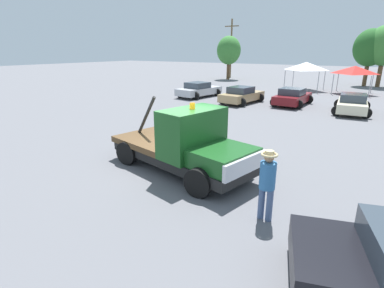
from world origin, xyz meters
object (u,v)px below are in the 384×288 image
(person_near_truck, at_px, (267,180))
(parked_car_cream, at_px, (352,104))
(parked_car_maroon, at_px, (292,97))
(tree_center, at_px, (370,48))
(canopy_tent_red, at_px, (355,70))
(parked_car_tan, at_px, (242,95))
(tree_left, at_px, (229,50))
(canopy_tent_white, at_px, (306,66))
(tow_truck, at_px, (187,146))
(parked_car_silver, at_px, (199,90))
(utility_pole, at_px, (231,47))

(person_near_truck, bearing_deg, parked_car_cream, 4.07)
(parked_car_maroon, distance_m, tree_center, 18.34)
(tree_center, bearing_deg, canopy_tent_red, -93.52)
(person_near_truck, xyz_separation_m, parked_car_tan, (-7.64, 15.71, -0.45))
(tree_left, distance_m, tree_center, 17.29)
(canopy_tent_white, bearing_deg, parked_car_tan, -101.64)
(parked_car_cream, distance_m, canopy_tent_white, 12.20)
(tow_truck, bearing_deg, parked_car_tan, 118.82)
(person_near_truck, height_order, parked_car_silver, person_near_truck)
(parked_car_silver, bearing_deg, canopy_tent_white, -25.07)
(person_near_truck, height_order, parked_car_tan, person_near_truck)
(canopy_tent_red, xyz_separation_m, tree_center, (0.49, 8.04, 2.04))
(parked_car_cream, height_order, tree_left, tree_left)
(parked_car_cream, relative_size, canopy_tent_white, 1.33)
(canopy_tent_white, bearing_deg, canopy_tent_red, -3.16)
(tow_truck, distance_m, parked_car_tan, 14.85)
(parked_car_tan, relative_size, tree_left, 0.75)
(person_near_truck, bearing_deg, parked_car_silver, 41.47)
(parked_car_cream, xyz_separation_m, tree_center, (-0.58, 18.45, 3.67))
(parked_car_tan, xyz_separation_m, tree_center, (7.34, 18.84, 3.67))
(utility_pole, bearing_deg, person_near_truck, -62.73)
(tow_truck, relative_size, tree_center, 0.93)
(parked_car_maroon, bearing_deg, parked_car_silver, 93.98)
(tree_left, xyz_separation_m, tree_center, (17.23, 1.37, 0.32))
(canopy_tent_white, height_order, tree_left, tree_left)
(tree_center, bearing_deg, parked_car_tan, -111.28)
(parked_car_silver, height_order, parked_car_tan, same)
(parked_car_cream, height_order, canopy_tent_red, canopy_tent_red)
(canopy_tent_white, bearing_deg, tree_center, 56.99)
(person_near_truck, distance_m, canopy_tent_red, 26.55)
(person_near_truck, height_order, parked_car_cream, person_near_truck)
(parked_car_maroon, bearing_deg, utility_pole, 39.38)
(person_near_truck, xyz_separation_m, canopy_tent_red, (-0.79, 26.51, 1.19))
(parked_car_tan, relative_size, canopy_tent_white, 1.32)
(utility_pole, bearing_deg, tow_truck, -66.26)
(tow_truck, xyz_separation_m, parked_car_cream, (3.66, 14.62, -0.32))
(canopy_tent_white, xyz_separation_m, tree_center, (5.06, 7.79, 1.83))
(person_near_truck, bearing_deg, parked_car_maroon, 18.20)
(parked_car_silver, xyz_separation_m, canopy_tent_red, (11.48, 9.86, 1.64))
(canopy_tent_red, bearing_deg, tree_center, 86.48)
(parked_car_silver, distance_m, canopy_tent_white, 12.38)
(canopy_tent_red, distance_m, tree_center, 8.31)
(parked_car_cream, bearing_deg, tree_center, -3.50)
(utility_pole, bearing_deg, canopy_tent_white, -34.94)
(tow_truck, xyz_separation_m, parked_car_maroon, (-0.57, 15.47, -0.32))
(tow_truck, bearing_deg, canopy_tent_white, 106.63)
(parked_car_silver, height_order, parked_car_cream, same)
(tree_center, bearing_deg, person_near_truck, -89.51)
(parked_car_maroon, height_order, utility_pole, utility_pole)
(tree_left, bearing_deg, tree_center, 4.55)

